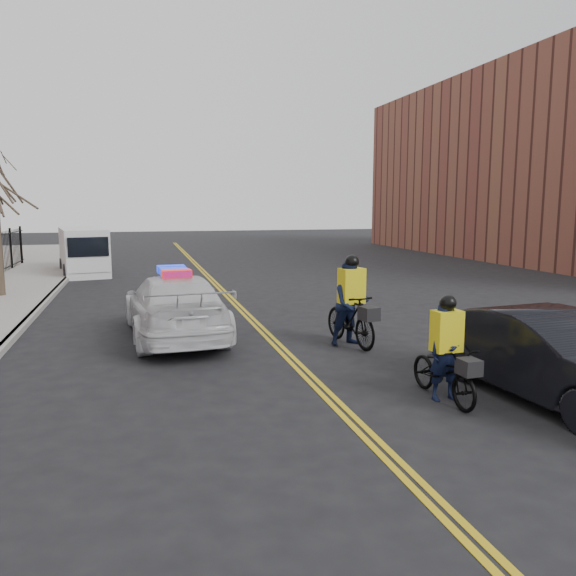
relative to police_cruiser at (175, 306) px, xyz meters
The scene contains 10 objects.
ground 3.66m from the police_cruiser, 51.89° to the right, with size 120.00×120.00×0.00m, color black.
center_line_left 5.66m from the police_cruiser, 67.73° to the left, with size 0.10×60.00×0.01m, color gold.
center_line_right 5.72m from the police_cruiser, 66.23° to the left, with size 0.10×60.00×0.01m, color gold.
curb 6.47m from the police_cruiser, 126.18° to the left, with size 0.20×60.00×0.15m, color gray.
building_across 28.96m from the police_cruiser, 32.11° to the left, with size 12.00×30.00×11.00m, color brown.
police_cruiser is the anchor object (origin of this frame).
dark_sedan 8.36m from the police_cruiser, 47.20° to the right, with size 1.56×4.48×1.48m, color black.
cargo_van 14.36m from the police_cruiser, 103.15° to the left, with size 2.67×5.31×2.13m.
cyclist_near 6.95m from the police_cruiser, 54.63° to the right, with size 0.72×1.82×1.76m.
cyclist_far 4.27m from the police_cruiser, 25.23° to the right, with size 1.04×2.13×2.09m.
Camera 1 is at (-3.01, -10.84, 3.21)m, focal length 35.00 mm.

